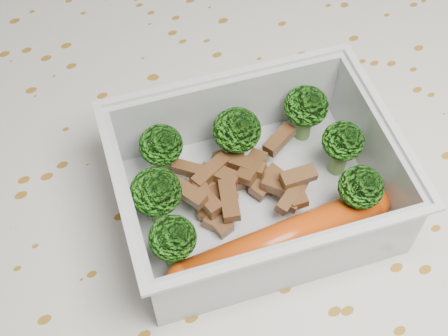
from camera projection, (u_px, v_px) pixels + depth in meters
name	position (u px, v px, depth m)	size (l,w,h in m)	color
dining_table	(229.00, 240.00, 0.55)	(1.40, 0.90, 0.75)	brown
tablecloth	(230.00, 211.00, 0.51)	(1.46, 0.96, 0.19)	silver
lunch_container	(256.00, 188.00, 0.45)	(0.22, 0.19, 0.07)	silver
broccoli_florets	(244.00, 162.00, 0.44)	(0.17, 0.13, 0.05)	#608C3F
meat_pile	(238.00, 185.00, 0.46)	(0.11, 0.08, 0.03)	brown
sausage	(282.00, 240.00, 0.43)	(0.17, 0.04, 0.03)	#C4410C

